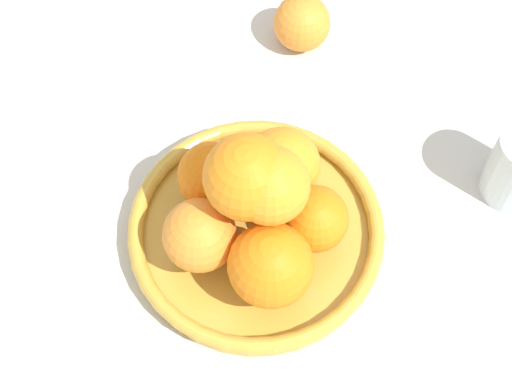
# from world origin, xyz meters

# --- Properties ---
(ground_plane) EXTENTS (4.00, 4.00, 0.00)m
(ground_plane) POSITION_xyz_m (0.00, 0.00, 0.00)
(ground_plane) COLOR beige
(fruit_bowl) EXTENTS (0.26, 0.26, 0.03)m
(fruit_bowl) POSITION_xyz_m (0.00, 0.00, 0.02)
(fruit_bowl) COLOR gold
(fruit_bowl) RESTS_ON ground_plane
(orange_pile) EXTENTS (0.18, 0.18, 0.14)m
(orange_pile) POSITION_xyz_m (-0.00, -0.01, 0.09)
(orange_pile) COLOR orange
(orange_pile) RESTS_ON fruit_bowl
(stray_orange) EXTENTS (0.07, 0.07, 0.07)m
(stray_orange) POSITION_xyz_m (0.09, 0.25, 0.03)
(stray_orange) COLOR orange
(stray_orange) RESTS_ON ground_plane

